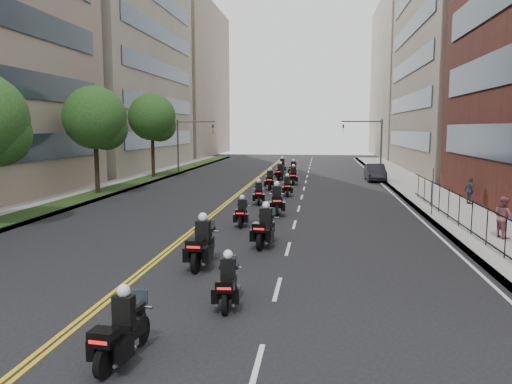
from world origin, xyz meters
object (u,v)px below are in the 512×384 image
motorcycle_0 (122,332)px  pedestrian_b (503,217)px  motorcycle_5 (277,202)px  motorcycle_4 (242,214)px  motorcycle_6 (259,194)px  pedestrian_c (470,191)px  motorcycle_1 (228,284)px  motorcycle_12 (282,167)px  motorcycle_9 (293,177)px  motorcycle_10 (280,173)px  motorcycle_8 (270,181)px  motorcycle_11 (293,169)px  motorcycle_7 (287,187)px  motorcycle_2 (202,246)px  motorcycle_3 (265,229)px  parked_sedan (375,172)px

motorcycle_0 → pedestrian_b: (11.70, 12.58, 0.40)m
motorcycle_5 → motorcycle_4: bearing=-119.4°
motorcycle_6 → pedestrian_c: (12.89, 0.65, 0.34)m
motorcycle_1 → motorcycle_5: (0.09, 14.31, 0.14)m
motorcycle_4 → pedestrian_c: (12.85, 7.68, 0.37)m
motorcycle_12 → motorcycle_9: bearing=-83.8°
motorcycle_10 → motorcycle_8: bearing=-84.7°
motorcycle_4 → motorcycle_10: 21.67m
motorcycle_12 → motorcycle_4: bearing=-92.8°
motorcycle_6 → motorcycle_11: bearing=79.3°
motorcycle_4 → motorcycle_7: 11.14m
motorcycle_0 → motorcycle_12: motorcycle_12 is taller
motorcycle_2 → pedestrian_c: bearing=51.0°
motorcycle_1 → motorcycle_9: bearing=85.3°
motorcycle_5 → motorcycle_6: motorcycle_5 is taller
motorcycle_2 → pedestrian_c: 19.94m
motorcycle_11 → pedestrian_b: size_ratio=1.31×
motorcycle_3 → motorcycle_5: 7.37m
motorcycle_1 → parked_sedan: (7.41, 33.21, 0.16)m
motorcycle_8 → motorcycle_0: bearing=-92.7°
motorcycle_6 → parked_sedan: 17.51m
motorcycle_11 → motorcycle_6: bearing=-88.9°
motorcycle_6 → motorcycle_7: size_ratio=1.00×
motorcycle_9 → pedestrian_c: bearing=-43.2°
motorcycle_7 → motorcycle_8: motorcycle_8 is taller
motorcycle_5 → motorcycle_2: bearing=-104.8°
motorcycle_12 → motorcycle_11: bearing=-70.3°
motorcycle_5 → motorcycle_12: 25.44m
motorcycle_9 → motorcycle_11: 7.37m
motorcycle_7 → motorcycle_11: 14.48m
parked_sedan → pedestrian_c: size_ratio=2.83×
motorcycle_2 → motorcycle_5: motorcycle_2 is taller
motorcycle_2 → motorcycle_11: (1.39, 32.87, -0.07)m
motorcycle_0 → motorcycle_5: size_ratio=0.86×
motorcycle_5 → pedestrian_b: bearing=-33.2°
motorcycle_0 → motorcycle_8: (0.15, 29.03, 0.04)m
motorcycle_6 → motorcycle_12: (-0.14, 21.64, 0.07)m
motorcycle_11 → motorcycle_2: bearing=-87.6°
motorcycle_4 → motorcycle_11: bearing=85.1°
motorcycle_3 → motorcycle_10: size_ratio=1.06×
motorcycle_1 → motorcycle_4: bearing=92.6°
motorcycle_5 → pedestrian_c: (11.42, 4.40, 0.23)m
motorcycle_2 → motorcycle_7: bearing=86.6°
motorcycle_4 → motorcycle_1: bearing=-85.4°
pedestrian_b → pedestrian_c: 9.70m
motorcycle_7 → pedestrian_c: bearing=-21.7°
parked_sedan → motorcycle_4: bearing=-112.1°
motorcycle_3 → pedestrian_c: size_ratio=1.51×
motorcycle_3 → motorcycle_12: size_ratio=1.03×
pedestrian_c → motorcycle_0: bearing=130.2°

